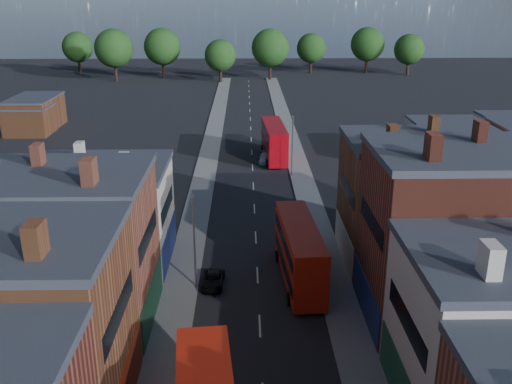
{
  "coord_description": "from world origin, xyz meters",
  "views": [
    {
      "loc": [
        -0.98,
        -12.46,
        23.48
      ],
      "look_at": [
        0.0,
        38.56,
        5.38
      ],
      "focal_mm": 40.0,
      "sensor_mm": 36.0,
      "label": 1
    }
  ],
  "objects_px": {
    "car_2": "(213,280)",
    "bus_1": "(299,252)",
    "bus_2": "(274,141)",
    "car_3": "(265,158)"
  },
  "relations": [
    {
      "from": "car_2",
      "to": "bus_1",
      "type": "bearing_deg",
      "value": 8.62
    },
    {
      "from": "bus_1",
      "to": "bus_2",
      "type": "relative_size",
      "value": 0.99
    },
    {
      "from": "bus_1",
      "to": "car_3",
      "type": "height_order",
      "value": "bus_1"
    },
    {
      "from": "bus_1",
      "to": "bus_2",
      "type": "xyz_separation_m",
      "value": [
        -0.29,
        37.36,
        0.04
      ]
    },
    {
      "from": "bus_2",
      "to": "car_2",
      "type": "xyz_separation_m",
      "value": [
        -7.01,
        -38.09,
        -2.27
      ]
    },
    {
      "from": "bus_1",
      "to": "car_3",
      "type": "distance_m",
      "value": 35.9
    },
    {
      "from": "car_2",
      "to": "car_3",
      "type": "relative_size",
      "value": 0.92
    },
    {
      "from": "bus_1",
      "to": "car_3",
      "type": "xyz_separation_m",
      "value": [
        -1.6,
        35.8,
        -2.16
      ]
    },
    {
      "from": "car_3",
      "to": "car_2",
      "type": "bearing_deg",
      "value": -94.2
    },
    {
      "from": "bus_1",
      "to": "car_2",
      "type": "xyz_separation_m",
      "value": [
        -7.3,
        -0.73,
        -2.23
      ]
    }
  ]
}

